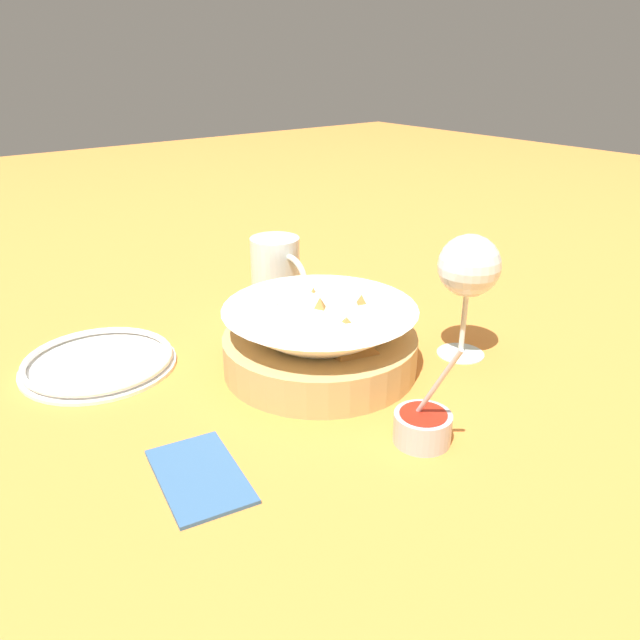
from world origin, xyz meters
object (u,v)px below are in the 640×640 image
object	(u,v)px
food_basket	(321,341)
sauce_cup	(423,425)
beer_mug	(277,277)
side_plate	(99,362)
wine_glass	(469,269)

from	to	relation	value
food_basket	sauce_cup	bearing A→B (deg)	-4.93
food_basket	beer_mug	world-z (taller)	beer_mug
food_basket	side_plate	size ratio (longest dim) A/B	1.26
side_plate	sauce_cup	bearing A→B (deg)	29.14
food_basket	wine_glass	xyz separation A→B (m)	(0.08, 0.17, 0.08)
food_basket	beer_mug	size ratio (longest dim) A/B	2.06
beer_mug	side_plate	distance (m)	0.29
food_basket	wine_glass	size ratio (longest dim) A/B	1.48
beer_mug	side_plate	bearing A→B (deg)	-86.30
food_basket	beer_mug	distance (m)	0.21
sauce_cup	beer_mug	size ratio (longest dim) A/B	1.04
food_basket	sauce_cup	distance (m)	0.19
beer_mug	side_plate	xyz separation A→B (m)	(0.02, -0.29, -0.04)
sauce_cup	wine_glass	distance (m)	0.24
wine_glass	beer_mug	xyz separation A→B (m)	(-0.28, -0.10, -0.07)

